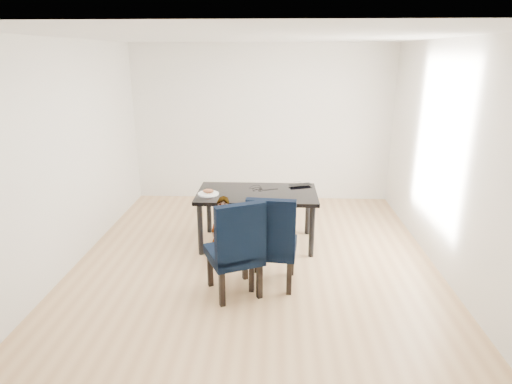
{
  "coord_description": "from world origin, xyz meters",
  "views": [
    {
      "loc": [
        0.23,
        -4.95,
        2.52
      ],
      "look_at": [
        0.0,
        0.2,
        0.85
      ],
      "focal_mm": 30.0,
      "sensor_mm": 36.0,
      "label": 1
    }
  ],
  "objects_px": {
    "chair_right": "(273,239)",
    "laptop": "(299,184)",
    "plate": "(208,194)",
    "child": "(224,232)",
    "chair_left": "(234,246)",
    "dining_table": "(257,218)"
  },
  "relations": [
    {
      "from": "dining_table",
      "to": "chair_left",
      "type": "height_order",
      "value": "chair_left"
    },
    {
      "from": "dining_table",
      "to": "plate",
      "type": "relative_size",
      "value": 5.77
    },
    {
      "from": "child",
      "to": "dining_table",
      "type": "bearing_deg",
      "value": 76.39
    },
    {
      "from": "chair_left",
      "to": "laptop",
      "type": "bearing_deg",
      "value": 40.01
    },
    {
      "from": "dining_table",
      "to": "chair_right",
      "type": "distance_m",
      "value": 1.1
    },
    {
      "from": "chair_right",
      "to": "laptop",
      "type": "distance_m",
      "value": 1.48
    },
    {
      "from": "plate",
      "to": "laptop",
      "type": "distance_m",
      "value": 1.31
    },
    {
      "from": "dining_table",
      "to": "chair_right",
      "type": "bearing_deg",
      "value": -78.23
    },
    {
      "from": "laptop",
      "to": "chair_right",
      "type": "bearing_deg",
      "value": 57.34
    },
    {
      "from": "child",
      "to": "laptop",
      "type": "distance_m",
      "value": 1.42
    },
    {
      "from": "chair_right",
      "to": "chair_left",
      "type": "bearing_deg",
      "value": -147.59
    },
    {
      "from": "chair_right",
      "to": "plate",
      "type": "distance_m",
      "value": 1.3
    },
    {
      "from": "chair_right",
      "to": "plate",
      "type": "height_order",
      "value": "chair_right"
    },
    {
      "from": "chair_right",
      "to": "child",
      "type": "relative_size",
      "value": 1.22
    },
    {
      "from": "chair_right",
      "to": "child",
      "type": "bearing_deg",
      "value": 150.93
    },
    {
      "from": "plate",
      "to": "chair_left",
      "type": "bearing_deg",
      "value": -69.05
    },
    {
      "from": "chair_left",
      "to": "plate",
      "type": "xyz_separation_m",
      "value": [
        -0.44,
        1.16,
        0.21
      ]
    },
    {
      "from": "chair_right",
      "to": "plate",
      "type": "relative_size",
      "value": 3.94
    },
    {
      "from": "child",
      "to": "chair_right",
      "type": "bearing_deg",
      "value": -18.1
    },
    {
      "from": "chair_right",
      "to": "laptop",
      "type": "relative_size",
      "value": 3.41
    },
    {
      "from": "dining_table",
      "to": "laptop",
      "type": "xyz_separation_m",
      "value": [
        0.58,
        0.35,
        0.39
      ]
    },
    {
      "from": "plate",
      "to": "laptop",
      "type": "xyz_separation_m",
      "value": [
        1.22,
        0.47,
        0.0
      ]
    }
  ]
}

